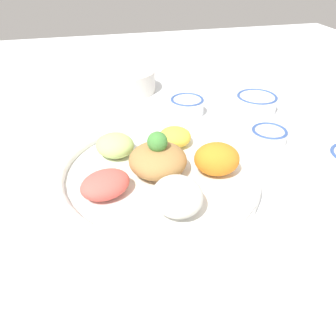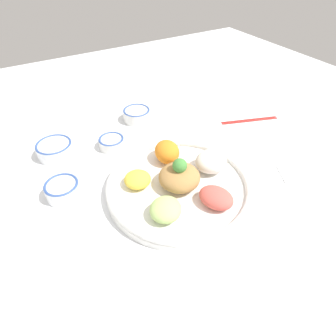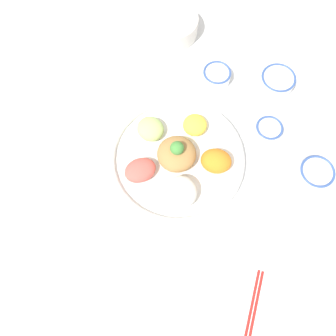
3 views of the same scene
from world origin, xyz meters
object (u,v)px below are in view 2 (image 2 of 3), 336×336
object	(u,v)px
rice_bowl_blue	(63,189)
salad_platter	(180,183)
sauce_bowl_dark	(55,149)
serving_spoon_main	(288,183)
chopsticks_pair_near	(250,120)
rice_bowl_plain	(137,114)
sauce_bowl_red	(112,142)

from	to	relation	value
rice_bowl_blue	salad_platter	bearing A→B (deg)	153.81
salad_platter	sauce_bowl_dark	size ratio (longest dim) A/B	3.61
sauce_bowl_dark	serving_spoon_main	world-z (taller)	sauce_bowl_dark
rice_bowl_blue	chopsticks_pair_near	world-z (taller)	rice_bowl_blue
chopsticks_pair_near	salad_platter	bearing A→B (deg)	-138.37
rice_bowl_plain	sauce_bowl_red	bearing A→B (deg)	37.63
salad_platter	serving_spoon_main	size ratio (longest dim) A/B	3.24
salad_platter	sauce_bowl_red	bearing A→B (deg)	-72.74
salad_platter	sauce_bowl_dark	distance (m)	0.41
salad_platter	chopsticks_pair_near	distance (m)	0.45
rice_bowl_plain	serving_spoon_main	distance (m)	0.57
serving_spoon_main	rice_bowl_plain	bearing A→B (deg)	50.10
sauce_bowl_red	chopsticks_pair_near	xyz separation A→B (m)	(-0.50, 0.11, -0.02)
sauce_bowl_dark	chopsticks_pair_near	xyz separation A→B (m)	(-0.67, 0.16, -0.02)
salad_platter	sauce_bowl_dark	xyz separation A→B (m)	(0.25, -0.33, -0.00)
sauce_bowl_dark	chopsticks_pair_near	bearing A→B (deg)	166.91
rice_bowl_plain	rice_bowl_blue	bearing A→B (deg)	36.64
sauce_bowl_dark	rice_bowl_blue	bearing A→B (deg)	82.32
sauce_bowl_dark	chopsticks_pair_near	size ratio (longest dim) A/B	0.52
rice_bowl_blue	chopsticks_pair_near	xyz separation A→B (m)	(-0.69, -0.03, -0.02)
rice_bowl_blue	rice_bowl_plain	xyz separation A→B (m)	(-0.34, -0.25, -0.00)
chopsticks_pair_near	rice_bowl_plain	bearing A→B (deg)	167.98
sauce_bowl_red	rice_bowl_blue	world-z (taller)	rice_bowl_blue
sauce_bowl_dark	rice_bowl_plain	xyz separation A→B (m)	(-0.31, -0.06, -0.00)
rice_bowl_blue	rice_bowl_plain	bearing A→B (deg)	-143.36
rice_bowl_plain	chopsticks_pair_near	xyz separation A→B (m)	(-0.36, 0.22, -0.02)
rice_bowl_blue	rice_bowl_plain	world-z (taller)	same
chopsticks_pair_near	serving_spoon_main	bearing A→B (deg)	-95.74
salad_platter	rice_bowl_blue	xyz separation A→B (m)	(0.28, -0.14, -0.00)
sauce_bowl_red	serving_spoon_main	bearing A→B (deg)	130.98
chopsticks_pair_near	serving_spoon_main	size ratio (longest dim) A/B	1.73
serving_spoon_main	salad_platter	bearing A→B (deg)	91.34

